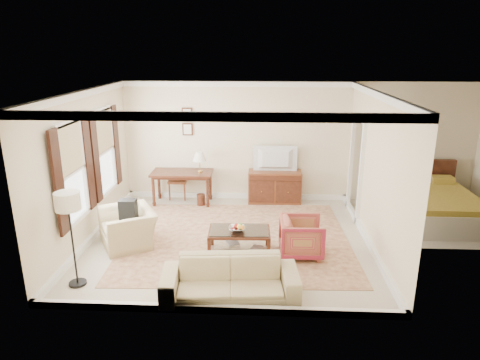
# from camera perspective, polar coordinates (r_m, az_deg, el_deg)

# --- Properties ---
(room_shell) EXTENTS (5.51, 5.01, 2.91)m
(room_shell) POSITION_cam_1_polar(r_m,az_deg,el_deg) (7.86, -1.59, 8.60)
(room_shell) COLOR beige
(room_shell) RESTS_ON ground
(annex_bedroom) EXTENTS (3.00, 2.70, 2.90)m
(annex_bedroom) POSITION_cam_1_polar(r_m,az_deg,el_deg) (10.25, 25.02, -3.29)
(annex_bedroom) COLOR beige
(annex_bedroom) RESTS_ON ground
(window_front) EXTENTS (0.12, 1.56, 1.80)m
(window_front) POSITION_cam_1_polar(r_m,az_deg,el_deg) (8.07, -21.44, 0.93)
(window_front) COLOR #CCB284
(window_front) RESTS_ON room_shell
(window_rear) EXTENTS (0.12, 1.56, 1.80)m
(window_rear) POSITION_cam_1_polar(r_m,az_deg,el_deg) (9.50, -17.59, 3.65)
(window_rear) COLOR #CCB284
(window_rear) RESTS_ON room_shell
(doorway) EXTENTS (0.10, 1.12, 2.25)m
(doorway) POSITION_cam_1_polar(r_m,az_deg,el_deg) (9.82, 15.17, 1.43)
(doorway) COLOR white
(doorway) RESTS_ON room_shell
(rug) EXTENTS (4.54, 3.93, 0.01)m
(rug) POSITION_cam_1_polar(r_m,az_deg,el_deg) (8.62, -0.47, -7.77)
(rug) COLOR brown
(rug) RESTS_ON room_shell
(writing_desk) EXTENTS (1.45, 0.73, 0.79)m
(writing_desk) POSITION_cam_1_polar(r_m,az_deg,el_deg) (10.40, -7.73, 0.52)
(writing_desk) COLOR #532617
(writing_desk) RESTS_ON room_shell
(desk_chair) EXTENTS (0.47, 0.47, 1.05)m
(desk_chair) POSITION_cam_1_polar(r_m,az_deg,el_deg) (10.81, -8.27, 0.25)
(desk_chair) COLOR brown
(desk_chair) RESTS_ON room_shell
(desk_lamp) EXTENTS (0.32, 0.32, 0.50)m
(desk_lamp) POSITION_cam_1_polar(r_m,az_deg,el_deg) (10.23, -5.39, 2.41)
(desk_lamp) COLOR silver
(desk_lamp) RESTS_ON writing_desk
(framed_prints) EXTENTS (0.25, 0.04, 0.68)m
(framed_prints) POSITION_cam_1_polar(r_m,az_deg,el_deg) (10.52, -7.04, 7.76)
(framed_prints) COLOR #532617
(framed_prints) RESTS_ON room_shell
(sideboard) EXTENTS (1.28, 0.49, 0.79)m
(sideboard) POSITION_cam_1_polar(r_m,az_deg,el_deg) (10.49, 4.64, -0.89)
(sideboard) COLOR brown
(sideboard) RESTS_ON room_shell
(tv) EXTENTS (1.00, 0.58, 0.13)m
(tv) POSITION_cam_1_polar(r_m,az_deg,el_deg) (10.23, 4.76, 3.84)
(tv) COLOR black
(tv) RESTS_ON sideboard
(coffee_table) EXTENTS (1.14, 0.69, 0.47)m
(coffee_table) POSITION_cam_1_polar(r_m,az_deg,el_deg) (7.89, -0.09, -7.38)
(coffee_table) COLOR #532617
(coffee_table) RESTS_ON room_shell
(fruit_bowl) EXTENTS (0.42, 0.42, 0.10)m
(fruit_bowl) POSITION_cam_1_polar(r_m,az_deg,el_deg) (7.78, -0.41, -6.43)
(fruit_bowl) COLOR silver
(fruit_bowl) RESTS_ON coffee_table
(book_a) EXTENTS (0.27, 0.15, 0.38)m
(book_a) POSITION_cam_1_polar(r_m,az_deg,el_deg) (8.02, -1.77, -8.37)
(book_a) COLOR brown
(book_a) RESTS_ON coffee_table
(book_b) EXTENTS (0.27, 0.12, 0.38)m
(book_b) POSITION_cam_1_polar(r_m,az_deg,el_deg) (7.86, 1.51, -8.99)
(book_b) COLOR brown
(book_b) RESTS_ON coffee_table
(striped_armchair) EXTENTS (0.73, 0.78, 0.78)m
(striped_armchair) POSITION_cam_1_polar(r_m,az_deg,el_deg) (7.91, 8.21, -7.29)
(striped_armchair) COLOR maroon
(striped_armchair) RESTS_ON room_shell
(club_armchair) EXTENTS (1.14, 1.28, 0.94)m
(club_armchair) POSITION_cam_1_polar(r_m,az_deg,el_deg) (8.49, -14.74, -5.38)
(club_armchair) COLOR #C5B685
(club_armchair) RESTS_ON room_shell
(backpack) EXTENTS (0.27, 0.35, 0.40)m
(backpack) POSITION_cam_1_polar(r_m,az_deg,el_deg) (8.48, -14.70, -3.60)
(backpack) COLOR black
(backpack) RESTS_ON club_armchair
(sofa) EXTENTS (2.11, 0.78, 0.81)m
(sofa) POSITION_cam_1_polar(r_m,az_deg,el_deg) (6.58, -1.35, -12.32)
(sofa) COLOR #C5B685
(sofa) RESTS_ON room_shell
(floor_lamp) EXTENTS (0.39, 0.39, 1.57)m
(floor_lamp) POSITION_cam_1_polar(r_m,az_deg,el_deg) (7.03, -21.92, -3.51)
(floor_lamp) COLOR black
(floor_lamp) RESTS_ON room_shell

